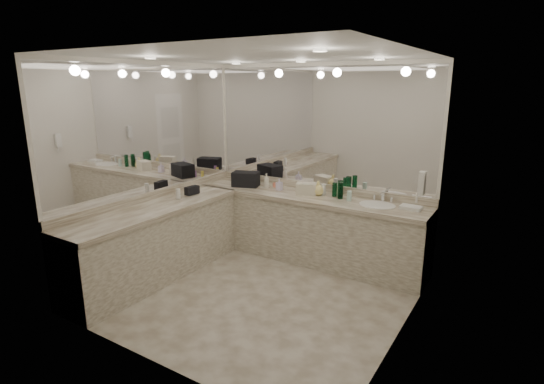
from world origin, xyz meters
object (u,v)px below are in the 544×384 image
Objects in this scene: black_toiletry_bag at (246,179)px; cream_cosmetic_case at (306,189)px; soap_bottle_a at (267,181)px; wall_phone at (422,183)px; sink at (377,206)px; soap_bottle_c at (318,188)px; hand_towel at (411,208)px; soap_bottle_b at (279,184)px.

cream_cosmetic_case is at bearing 3.01° from black_toiletry_bag.
black_toiletry_bag reaches higher than soap_bottle_a.
black_toiletry_bag reaches higher than cream_cosmetic_case.
soap_bottle_a is (0.31, 0.07, -0.00)m from black_toiletry_bag.
sink is at bearing 140.43° from wall_phone.
wall_phone is 1.70m from cream_cosmetic_case.
black_toiletry_bag is 0.32m from soap_bottle_a.
black_toiletry_bag is 1.11m from soap_bottle_c.
hand_towel is at bearing 7.14° from sink.
wall_phone is at bearing -14.33° from soap_bottle_b.
cream_cosmetic_case is at bearing -178.55° from hand_towel.
cream_cosmetic_case is 1.27× the size of soap_bottle_a.
cream_cosmetic_case is at bearing 179.18° from sink.
soap_bottle_a is (-2.00, -0.02, 0.08)m from hand_towel.
soap_bottle_a reaches higher than cream_cosmetic_case.
hand_towel is 1.21m from soap_bottle_c.
hand_towel is (-0.22, 0.55, -0.43)m from wall_phone.
wall_phone reaches higher than sink.
soap_bottle_a reaches higher than sink.
cream_cosmetic_case is 1.59× the size of soap_bottle_b.
soap_bottle_c is (0.57, 0.04, 0.01)m from soap_bottle_b.
wall_phone reaches higher than soap_bottle_a.
black_toiletry_bag is at bearing 162.16° from cream_cosmetic_case.
sink is 1.40m from soap_bottle_b.
soap_bottle_b is 0.86× the size of soap_bottle_c.
soap_bottle_b is at bearing -175.73° from soap_bottle_c.
soap_bottle_b is at bearing 165.67° from wall_phone.
sink is 1.82× the size of hand_towel.
black_toiletry_bag is at bearing -177.91° from hand_towel.
black_toiletry_bag is 1.92× the size of soap_bottle_c.
soap_bottle_c reaches higher than hand_towel.
wall_phone is 0.65× the size of black_toiletry_bag.
soap_bottle_c is at bearing 176.26° from sink.
cream_cosmetic_case is 1.38× the size of soap_bottle_c.
cream_cosmetic_case is (-1.58, 0.51, -0.37)m from wall_phone.
soap_bottle_a is (-1.62, 0.03, 0.11)m from sink.
soap_bottle_b is (0.53, 0.05, -0.02)m from black_toiletry_bag.
soap_bottle_c is at bearing 4.27° from soap_bottle_b.
hand_towel is at bearing -19.40° from cream_cosmetic_case.
soap_bottle_a is at bearing 11.81° from black_toiletry_bag.
wall_phone is at bearing -13.40° from soap_bottle_a.
soap_bottle_b is at bearing 159.57° from cream_cosmetic_case.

